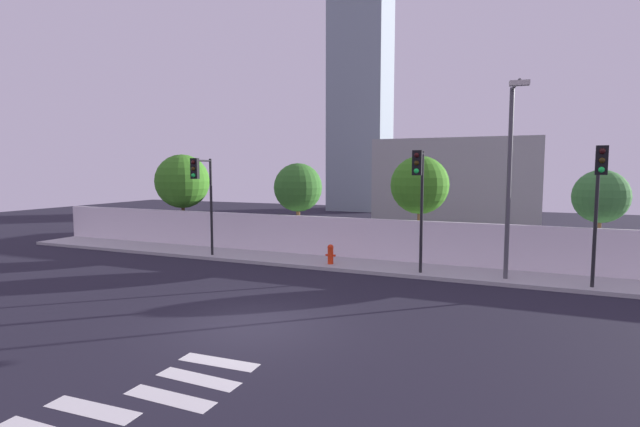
{
  "coord_description": "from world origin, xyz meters",
  "views": [
    {
      "loc": [
        6.51,
        -10.59,
        4.13
      ],
      "look_at": [
        -0.79,
        6.5,
        2.39
      ],
      "focal_mm": 26.61,
      "sensor_mm": 36.0,
      "label": 1
    }
  ],
  "objects_px": {
    "traffic_light_left": "(419,185)",
    "fire_hydrant": "(331,253)",
    "roadside_tree_leftmost": "(182,181)",
    "traffic_light_center": "(202,185)",
    "street_lamp_curbside": "(510,167)",
    "roadside_tree_rightmost": "(601,197)",
    "traffic_light_right": "(599,186)",
    "roadside_tree_midleft": "(298,188)",
    "roadside_tree_midright": "(420,185)"
  },
  "relations": [
    {
      "from": "traffic_light_right",
      "to": "roadside_tree_leftmost",
      "type": "xyz_separation_m",
      "value": [
        -19.58,
        3.73,
        -0.13
      ]
    },
    {
      "from": "roadside_tree_midleft",
      "to": "roadside_tree_midright",
      "type": "xyz_separation_m",
      "value": [
        6.02,
        0.0,
        0.2
      ]
    },
    {
      "from": "traffic_light_left",
      "to": "roadside_tree_leftmost",
      "type": "height_order",
      "value": "roadside_tree_leftmost"
    },
    {
      "from": "fire_hydrant",
      "to": "roadside_tree_leftmost",
      "type": "bearing_deg",
      "value": 164.14
    },
    {
      "from": "roadside_tree_midright",
      "to": "roadside_tree_rightmost",
      "type": "height_order",
      "value": "roadside_tree_midright"
    },
    {
      "from": "street_lamp_curbside",
      "to": "roadside_tree_leftmost",
      "type": "bearing_deg",
      "value": 169.69
    },
    {
      "from": "fire_hydrant",
      "to": "roadside_tree_midright",
      "type": "xyz_separation_m",
      "value": [
        3.14,
        2.84,
        2.83
      ]
    },
    {
      "from": "traffic_light_right",
      "to": "roadside_tree_rightmost",
      "type": "distance_m",
      "value": 3.81
    },
    {
      "from": "street_lamp_curbside",
      "to": "roadside_tree_rightmost",
      "type": "height_order",
      "value": "street_lamp_curbside"
    },
    {
      "from": "fire_hydrant",
      "to": "roadside_tree_midright",
      "type": "distance_m",
      "value": 5.09
    },
    {
      "from": "traffic_light_right",
      "to": "roadside_tree_midleft",
      "type": "bearing_deg",
      "value": 163.35
    },
    {
      "from": "roadside_tree_midleft",
      "to": "fire_hydrant",
      "type": "bearing_deg",
      "value": -44.6
    },
    {
      "from": "roadside_tree_leftmost",
      "to": "traffic_light_center",
      "type": "bearing_deg",
      "value": -41.87
    },
    {
      "from": "traffic_light_left",
      "to": "fire_hydrant",
      "type": "relative_size",
      "value": 5.61
    },
    {
      "from": "traffic_light_right",
      "to": "roadside_tree_rightmost",
      "type": "height_order",
      "value": "traffic_light_right"
    },
    {
      "from": "traffic_light_right",
      "to": "street_lamp_curbside",
      "type": "distance_m",
      "value": 2.81
    },
    {
      "from": "traffic_light_center",
      "to": "roadside_tree_leftmost",
      "type": "height_order",
      "value": "roadside_tree_leftmost"
    },
    {
      "from": "traffic_light_center",
      "to": "traffic_light_right",
      "type": "relative_size",
      "value": 0.95
    },
    {
      "from": "roadside_tree_leftmost",
      "to": "street_lamp_curbside",
      "type": "bearing_deg",
      "value": -10.31
    },
    {
      "from": "fire_hydrant",
      "to": "roadside_tree_midleft",
      "type": "distance_m",
      "value": 4.82
    },
    {
      "from": "roadside_tree_midright",
      "to": "roadside_tree_midleft",
      "type": "bearing_deg",
      "value": 180.0
    },
    {
      "from": "street_lamp_curbside",
      "to": "roadside_tree_midleft",
      "type": "distance_m",
      "value": 10.32
    },
    {
      "from": "traffic_light_right",
      "to": "roadside_tree_midright",
      "type": "distance_m",
      "value": 7.46
    },
    {
      "from": "fire_hydrant",
      "to": "street_lamp_curbside",
      "type": "bearing_deg",
      "value": -1.98
    },
    {
      "from": "fire_hydrant",
      "to": "roadside_tree_midleft",
      "type": "xyz_separation_m",
      "value": [
        -2.88,
        2.84,
        2.63
      ]
    },
    {
      "from": "traffic_light_center",
      "to": "street_lamp_curbside",
      "type": "distance_m",
      "value": 12.8
    },
    {
      "from": "fire_hydrant",
      "to": "traffic_light_left",
      "type": "bearing_deg",
      "value": -10.65
    },
    {
      "from": "fire_hydrant",
      "to": "roadside_tree_midright",
      "type": "bearing_deg",
      "value": 42.1
    },
    {
      "from": "roadside_tree_rightmost",
      "to": "traffic_light_center",
      "type": "bearing_deg",
      "value": -166.9
    },
    {
      "from": "fire_hydrant",
      "to": "roadside_tree_leftmost",
      "type": "relative_size",
      "value": 0.17
    },
    {
      "from": "traffic_light_left",
      "to": "fire_hydrant",
      "type": "bearing_deg",
      "value": 169.35
    },
    {
      "from": "traffic_light_center",
      "to": "roadside_tree_midleft",
      "type": "distance_m",
      "value": 4.76
    },
    {
      "from": "traffic_light_left",
      "to": "fire_hydrant",
      "type": "height_order",
      "value": "traffic_light_left"
    },
    {
      "from": "roadside_tree_midleft",
      "to": "roadside_tree_midright",
      "type": "height_order",
      "value": "roadside_tree_midright"
    },
    {
      "from": "roadside_tree_rightmost",
      "to": "street_lamp_curbside",
      "type": "bearing_deg",
      "value": -136.39
    },
    {
      "from": "traffic_light_center",
      "to": "roadside_tree_midright",
      "type": "height_order",
      "value": "roadside_tree_midright"
    },
    {
      "from": "traffic_light_center",
      "to": "traffic_light_right",
      "type": "xyz_separation_m",
      "value": [
        15.43,
        -0.01,
        0.17
      ]
    },
    {
      "from": "roadside_tree_midleft",
      "to": "traffic_light_right",
      "type": "bearing_deg",
      "value": -16.65
    },
    {
      "from": "street_lamp_curbside",
      "to": "fire_hydrant",
      "type": "height_order",
      "value": "street_lamp_curbside"
    },
    {
      "from": "street_lamp_curbside",
      "to": "roadside_tree_rightmost",
      "type": "distance_m",
      "value": 4.6
    },
    {
      "from": "traffic_light_left",
      "to": "traffic_light_center",
      "type": "bearing_deg",
      "value": -179.02
    },
    {
      "from": "traffic_light_right",
      "to": "roadside_tree_leftmost",
      "type": "bearing_deg",
      "value": 169.22
    },
    {
      "from": "traffic_light_left",
      "to": "traffic_light_right",
      "type": "xyz_separation_m",
      "value": [
        5.77,
        -0.17,
        0.05
      ]
    },
    {
      "from": "roadside_tree_rightmost",
      "to": "fire_hydrant",
      "type": "bearing_deg",
      "value": -164.4
    },
    {
      "from": "traffic_light_right",
      "to": "fire_hydrant",
      "type": "relative_size",
      "value": 5.66
    },
    {
      "from": "traffic_light_right",
      "to": "roadside_tree_midright",
      "type": "height_order",
      "value": "traffic_light_right"
    },
    {
      "from": "traffic_light_left",
      "to": "roadside_tree_midright",
      "type": "bearing_deg",
      "value": 100.92
    },
    {
      "from": "street_lamp_curbside",
      "to": "roadside_tree_rightmost",
      "type": "relative_size",
      "value": 1.66
    },
    {
      "from": "traffic_light_center",
      "to": "fire_hydrant",
      "type": "height_order",
      "value": "traffic_light_center"
    },
    {
      "from": "fire_hydrant",
      "to": "roadside_tree_midright",
      "type": "relative_size",
      "value": 0.18
    }
  ]
}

